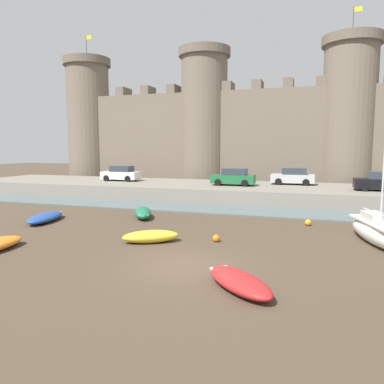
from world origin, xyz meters
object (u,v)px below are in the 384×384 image
at_px(car_quay_west, 121,174).
at_px(car_quay_centre_east, 381,182).
at_px(rowboat_near_channel_right, 151,236).
at_px(rowboat_near_channel_left, 143,213).
at_px(car_quay_centre_west, 293,177).
at_px(car_quay_east, 233,177).
at_px(mooring_buoy_near_shore, 216,238).
at_px(mooring_buoy_mid_mud, 308,223).
at_px(sailboat_midflat_left, 377,232).
at_px(rowboat_foreground_centre, 239,281).
at_px(rowboat_midflat_right, 45,217).

xyz_separation_m(car_quay_west, car_quay_centre_east, (25.14, -1.48, 0.00)).
height_order(rowboat_near_channel_right, rowboat_near_channel_left, rowboat_near_channel_left).
relative_size(car_quay_centre_west, car_quay_east, 1.00).
relative_size(mooring_buoy_near_shore, car_quay_centre_east, 0.09).
bearing_deg(car_quay_centre_west, mooring_buoy_mid_mud, -82.79).
bearing_deg(sailboat_midflat_left, rowboat_near_channel_left, 169.41).
xyz_separation_m(rowboat_foreground_centre, car_quay_centre_east, (7.61, 22.11, 1.72)).
xyz_separation_m(rowboat_foreground_centre, car_quay_east, (-5.00, 22.69, 1.72)).
xyz_separation_m(mooring_buoy_near_shore, car_quay_centre_east, (10.00, 16.01, 1.83)).
height_order(rowboat_midflat_right, car_quay_west, car_quay_west).
distance_m(rowboat_near_channel_left, mooring_buoy_mid_mud, 10.97).
relative_size(mooring_buoy_mid_mud, car_quay_east, 0.10).
bearing_deg(rowboat_foreground_centre, mooring_buoy_mid_mud, 80.08).
bearing_deg(rowboat_foreground_centre, mooring_buoy_near_shore, 111.33).
bearing_deg(car_quay_centre_east, rowboat_near_channel_right, -127.49).
bearing_deg(car_quay_west, car_quay_east, -4.14).
height_order(car_quay_centre_west, car_quay_centre_east, same).
bearing_deg(car_quay_centre_west, rowboat_near_channel_right, -106.22).
relative_size(car_quay_centre_west, car_quay_centre_east, 1.00).
bearing_deg(car_quay_centre_east, sailboat_midflat_left, -98.85).
height_order(car_quay_west, car_quay_east, same).
distance_m(rowboat_midflat_right, car_quay_centre_west, 22.98).
distance_m(sailboat_midflat_left, rowboat_midflat_right, 19.91).
height_order(rowboat_foreground_centre, car_quay_centre_east, car_quay_centre_east).
relative_size(rowboat_midflat_right, mooring_buoy_near_shore, 10.67).
bearing_deg(rowboat_near_channel_right, car_quay_centre_west, 73.78).
distance_m(car_quay_west, car_quay_east, 12.56).
xyz_separation_m(rowboat_foreground_centre, rowboat_near_channel_left, (-8.87, 10.91, 0.07)).
distance_m(car_quay_centre_west, car_quay_east, 5.94).
height_order(mooring_buoy_near_shore, car_quay_east, car_quay_east).
bearing_deg(rowboat_near_channel_left, mooring_buoy_near_shore, -36.52).
bearing_deg(mooring_buoy_mid_mud, rowboat_midflat_right, -166.38).
bearing_deg(rowboat_near_channel_right, mooring_buoy_mid_mud, 41.93).
xyz_separation_m(rowboat_midflat_right, mooring_buoy_near_shore, (12.07, -1.67, -0.10)).
relative_size(rowboat_foreground_centre, car_quay_centre_west, 0.81).
bearing_deg(mooring_buoy_mid_mud, car_quay_centre_west, 97.21).
bearing_deg(sailboat_midflat_left, rowboat_near_channel_right, -163.34).
xyz_separation_m(rowboat_near_channel_right, rowboat_foreground_centre, (5.56, -4.94, -0.03)).
relative_size(rowboat_foreground_centre, car_quay_west, 0.81).
bearing_deg(rowboat_midflat_right, car_quay_centre_west, 49.75).
distance_m(mooring_buoy_mid_mud, car_quay_west, 22.95).
bearing_deg(mooring_buoy_near_shore, rowboat_foreground_centre, -68.67).
bearing_deg(car_quay_centre_west, car_quay_centre_east, -23.53).
height_order(car_quay_west, car_quay_centre_west, same).
relative_size(car_quay_west, car_quay_centre_east, 1.00).
bearing_deg(car_quay_centre_west, rowboat_near_channel_left, -122.72).
relative_size(sailboat_midflat_left, rowboat_near_channel_left, 1.70).
relative_size(rowboat_near_channel_right, car_quay_west, 0.75).
bearing_deg(rowboat_near_channel_left, car_quay_centre_west, 57.28).
distance_m(rowboat_midflat_right, car_quay_west, 16.20).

